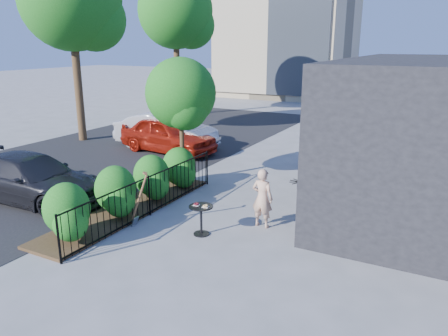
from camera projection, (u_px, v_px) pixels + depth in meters
The scene contains 14 objects.
ground at pixel (199, 226), 10.89m from camera, with size 120.00×120.00×0.00m, color gray.
fence at pixel (149, 195), 11.42m from camera, with size 0.05×6.05×1.10m.
planting_bed at pixel (130, 209), 11.88m from camera, with size 1.30×6.00×0.08m, color #382616.
shrubs at pixel (133, 186), 11.73m from camera, with size 1.10×5.60×1.24m.
patio_tree at pixel (182, 98), 13.48m from camera, with size 2.20×2.20×3.94m.
street at pixel (82, 163), 16.60m from camera, with size 9.00×30.00×0.01m, color black.
street_tree_near at pixel (71, 6), 18.80m from camera, with size 4.40×4.40×8.28m.
street_tree_far at pixel (176, 16), 25.58m from camera, with size 4.40×4.40×8.28m.
cafe_table at pixel (201, 215), 10.28m from camera, with size 0.57×0.57×0.77m.
woman at pixel (262, 198), 10.67m from camera, with size 0.54×0.36×1.49m, color tan.
shovel at pixel (139, 202), 10.66m from camera, with size 0.56×0.19×1.49m.
car_red at pixel (168, 135), 18.04m from camera, with size 1.74×4.32×1.47m, color #9E1B0D.
car_silver at pixel (166, 131), 18.80m from camera, with size 1.59×4.56×1.50m, color #ABABB0.
car_darkgrey at pixel (31, 179), 12.45m from camera, with size 1.88×4.62×1.34m, color black.
Camera 1 is at (5.30, -8.58, 4.41)m, focal length 35.00 mm.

